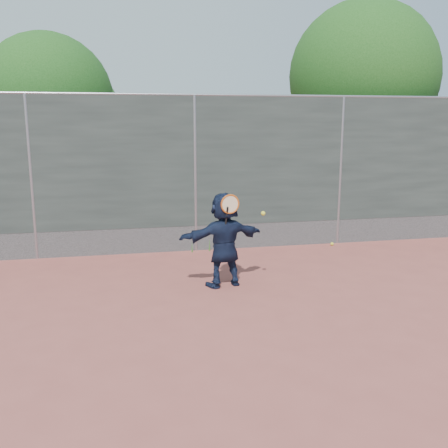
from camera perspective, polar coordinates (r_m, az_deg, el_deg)
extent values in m
plane|color=#9E4C42|center=(6.68, 1.33, -10.50)|extent=(80.00, 80.00, 0.00)
imported|color=#141D37|center=(7.65, 0.00, -1.80)|extent=(1.43, 0.72, 1.47)
sphere|color=yellow|center=(10.53, 12.24, -2.24)|extent=(0.07, 0.07, 0.07)
cube|color=#38423D|center=(9.65, -3.32, 7.10)|extent=(20.00, 0.04, 2.50)
cube|color=slate|center=(9.89, -3.22, -1.60)|extent=(20.00, 0.03, 0.50)
cylinder|color=gray|center=(9.63, -3.41, 14.53)|extent=(20.00, 0.05, 0.05)
cylinder|color=gray|center=(9.71, -21.17, 4.88)|extent=(0.06, 0.06, 3.00)
cylinder|color=gray|center=(9.68, -3.31, 5.62)|extent=(0.06, 0.06, 3.00)
cylinder|color=gray|center=(10.54, 13.14, 5.84)|extent=(0.06, 0.06, 3.00)
torus|color=#C15012|center=(7.36, 0.70, 2.29)|extent=(0.29, 0.07, 0.29)
cylinder|color=beige|center=(7.36, 0.70, 2.29)|extent=(0.25, 0.04, 0.25)
cylinder|color=black|center=(7.40, 0.28, 0.77)|extent=(0.05, 0.13, 0.33)
sphere|color=yellow|center=(7.57, 4.49, 1.22)|extent=(0.07, 0.07, 0.07)
cylinder|color=#382314|center=(13.18, 15.07, 5.99)|extent=(0.28, 0.28, 2.60)
sphere|color=#23561C|center=(13.16, 15.61, 15.95)|extent=(3.60, 3.60, 3.60)
sphere|color=#23561C|center=(13.65, 17.91, 14.13)|extent=(2.52, 2.52, 2.52)
cylinder|color=#382314|center=(12.70, -18.90, 4.65)|extent=(0.28, 0.28, 2.20)
sphere|color=#23561C|center=(12.63, -19.49, 13.34)|extent=(3.00, 3.00, 3.00)
sphere|color=#23561C|center=(12.76, -16.55, 12.15)|extent=(2.10, 2.10, 2.10)
cone|color=#387226|center=(9.84, -1.67, -2.37)|extent=(0.03, 0.03, 0.26)
cone|color=#387226|center=(9.91, 0.02, -2.15)|extent=(0.03, 0.03, 0.30)
cone|color=#387226|center=(9.77, -3.67, -2.61)|extent=(0.03, 0.03, 0.22)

